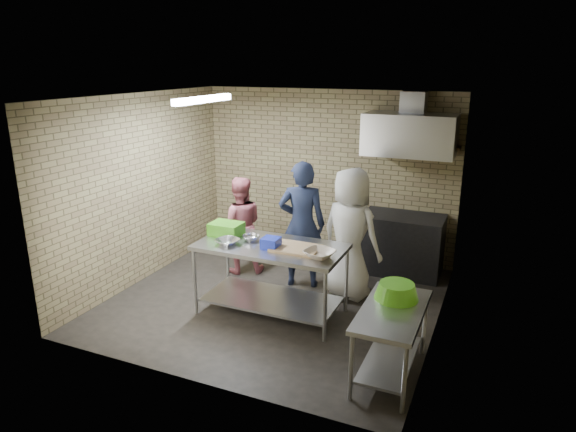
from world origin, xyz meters
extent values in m
plane|color=black|center=(0.00, 0.00, 0.00)|extent=(4.20, 4.20, 0.00)
plane|color=black|center=(0.00, 0.00, 2.70)|extent=(4.20, 4.20, 0.00)
cube|color=#988C5F|center=(0.00, 2.00, 1.35)|extent=(4.20, 0.06, 2.70)
cube|color=#988C5F|center=(0.00, -2.00, 1.35)|extent=(4.20, 0.06, 2.70)
cube|color=#988C5F|center=(-2.10, 0.00, 1.35)|extent=(0.06, 4.00, 2.70)
cube|color=#988C5F|center=(2.10, 0.00, 1.35)|extent=(0.06, 4.00, 2.70)
cube|color=#AEB0B5|center=(0.10, -0.33, 0.46)|extent=(1.84, 0.92, 0.92)
cube|color=silver|center=(1.80, -1.10, 0.38)|extent=(0.60, 1.20, 0.75)
cube|color=black|center=(1.35, 1.65, 0.45)|extent=(1.20, 0.70, 0.90)
cube|color=silver|center=(1.35, 1.70, 2.10)|extent=(1.30, 0.60, 0.60)
cube|color=#A5A8AD|center=(1.35, 1.85, 2.55)|extent=(0.35, 0.30, 0.30)
cube|color=#3F2B19|center=(1.65, 1.89, 1.92)|extent=(0.80, 0.20, 0.04)
cube|color=white|center=(-1.00, 0.00, 2.64)|extent=(0.10, 1.25, 0.08)
cube|color=#409F1D|center=(-0.60, -0.21, 1.00)|extent=(0.41, 0.31, 0.16)
cube|color=#1A2DC7|center=(0.15, -0.43, 0.99)|extent=(0.20, 0.20, 0.13)
cube|color=tan|center=(0.45, -0.35, 0.94)|extent=(0.56, 0.43, 0.03)
imported|color=silver|center=(-0.40, -0.53, 0.96)|extent=(0.35, 0.35, 0.07)
imported|color=silver|center=(-0.20, -0.28, 0.96)|extent=(0.27, 0.27, 0.07)
imported|color=#C1AF9A|center=(0.80, -0.48, 0.96)|extent=(0.43, 0.43, 0.09)
cylinder|color=#B22619|center=(1.40, 1.89, 2.03)|extent=(0.07, 0.07, 0.18)
cylinder|color=green|center=(1.80, 1.89, 2.02)|extent=(0.06, 0.06, 0.15)
imported|color=black|center=(0.13, 0.62, 0.91)|extent=(0.76, 0.61, 1.82)
imported|color=#C96A78|center=(-0.91, 0.71, 0.74)|extent=(0.90, 0.84, 1.48)
imported|color=silver|center=(0.86, 0.54, 0.90)|extent=(1.00, 0.79, 1.79)
camera|label=1|loc=(2.67, -5.74, 3.12)|focal=31.94mm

